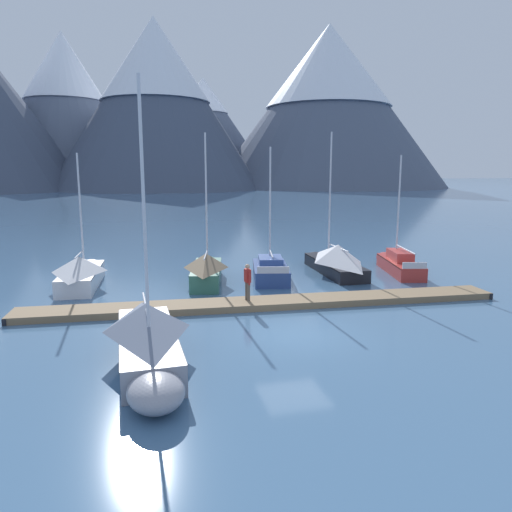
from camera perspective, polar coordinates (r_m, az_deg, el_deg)
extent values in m
plane|color=#426689|center=(18.41, 4.57, -9.35)|extent=(700.00, 700.00, 0.00)
cone|color=slate|center=(201.09, -21.78, 15.79)|extent=(64.66, 64.66, 56.94)
cone|color=white|center=(203.50, -22.09, 20.28)|extent=(29.73, 29.73, 24.93)
cone|color=#424C60|center=(171.93, -11.87, 17.26)|extent=(71.62, 71.62, 56.34)
cone|color=white|center=(174.38, -12.05, 21.99)|extent=(36.60, 36.60, 27.42)
cone|color=#4C566B|center=(210.36, -6.29, 14.45)|extent=(61.90, 61.90, 44.58)
cone|color=white|center=(212.06, -6.37, 18.53)|extent=(21.04, 21.04, 14.43)
cone|color=#4C566B|center=(194.32, 8.59, 17.16)|extent=(90.64, 90.64, 60.73)
cone|color=white|center=(196.76, 8.72, 21.51)|extent=(48.14, 48.14, 30.72)
cube|color=#846B4C|center=(22.02, 1.26, -5.63)|extent=(22.09, 2.98, 0.30)
cylinder|color=#38383D|center=(21.36, 1.66, -6.22)|extent=(21.13, 1.46, 0.24)
cylinder|color=#38383D|center=(22.70, 0.89, -5.23)|extent=(21.13, 1.46, 0.24)
cube|color=black|center=(22.55, -27.26, -6.40)|extent=(0.26, 1.79, 0.27)
cube|color=black|center=(26.46, 25.17, -3.92)|extent=(0.26, 1.79, 0.27)
cube|color=silver|center=(27.34, -20.12, -2.49)|extent=(2.05, 5.68, 0.91)
ellipsoid|color=silver|center=(30.37, -19.20, -1.22)|extent=(1.59, 2.00, 0.86)
cube|color=slate|center=(27.26, -20.18, -1.63)|extent=(2.09, 5.57, 0.06)
cylinder|color=silver|center=(27.81, -20.24, 5.11)|extent=(0.10, 0.10, 6.18)
cylinder|color=silver|center=(26.83, -20.39, 0.20)|extent=(0.22, 2.54, 0.08)
pyramid|color=silver|center=(26.77, -20.37, -0.90)|extent=(2.24, 4.57, 0.79)
cube|color=#93939E|center=(16.21, -12.76, -10.55)|extent=(1.97, 6.01, 0.95)
ellipsoid|color=#93939E|center=(13.14, -11.88, -15.58)|extent=(1.58, 2.09, 0.90)
cube|color=#424247|center=(16.06, -12.82, -9.10)|extent=(2.01, 5.89, 0.06)
cylinder|color=silver|center=(14.36, -13.24, 4.88)|extent=(0.10, 0.10, 7.86)
cylinder|color=silver|center=(16.50, -13.07, -5.70)|extent=(0.19, 3.19, 0.08)
pyramid|color=slate|center=(16.34, -12.97, -7.01)|extent=(2.18, 4.83, 0.87)
cube|color=#336B56|center=(26.59, -5.91, -2.20)|extent=(2.48, 5.40, 0.96)
ellipsoid|color=#336B56|center=(29.49, -5.59, -0.98)|extent=(1.65, 2.28, 0.91)
cube|color=#163027|center=(26.50, -5.93, -1.28)|extent=(2.50, 5.31, 0.06)
cylinder|color=silver|center=(26.87, -5.97, 6.76)|extent=(0.10, 0.10, 7.24)
cylinder|color=silver|center=(25.76, -6.03, 0.14)|extent=(0.65, 2.86, 0.08)
pyramid|color=#7A664C|center=(26.03, -5.99, -0.52)|extent=(2.52, 4.43, 0.78)
cube|color=navy|center=(27.23, 1.74, -1.99)|extent=(2.77, 4.78, 0.84)
ellipsoid|color=navy|center=(29.63, 1.43, -1.00)|extent=(1.81, 1.51, 0.79)
cube|color=#121D39|center=(27.16, 1.74, -1.21)|extent=(2.79, 4.70, 0.06)
cylinder|color=silver|center=(27.34, 1.69, 5.97)|extent=(0.10, 0.10, 6.63)
cylinder|color=silver|center=(26.45, 1.83, 0.31)|extent=(0.58, 2.38, 0.08)
cube|color=#2F4A8A|center=(27.21, 1.73, -0.60)|extent=(1.71, 2.25, 0.47)
cube|color=silver|center=(25.00, 2.06, -1.69)|extent=(1.68, 0.45, 0.36)
cube|color=black|center=(29.41, 9.38, -1.30)|extent=(2.03, 6.40, 0.75)
ellipsoid|color=black|center=(32.56, 7.21, -0.14)|extent=(1.58, 1.48, 0.71)
cube|color=black|center=(29.34, 9.40, -0.66)|extent=(2.06, 6.27, 0.06)
cylinder|color=silver|center=(29.92, 8.83, 7.08)|extent=(0.10, 0.10, 7.71)
cylinder|color=silver|center=(28.78, 9.77, 1.00)|extent=(0.19, 3.13, 0.08)
pyramid|color=silver|center=(28.81, 9.77, 0.30)|extent=(2.23, 5.14, 1.08)
cube|color=#B2332D|center=(30.29, 16.83, -1.23)|extent=(2.65, 5.42, 0.79)
ellipsoid|color=#B2332D|center=(33.07, 15.32, -0.23)|extent=(1.68, 2.18, 0.75)
cube|color=#501614|center=(30.23, 16.86, -0.57)|extent=(2.67, 5.33, 0.06)
cylinder|color=silver|center=(30.66, 16.68, 5.59)|extent=(0.10, 0.10, 6.29)
cylinder|color=silver|center=(29.32, 17.42, 0.78)|extent=(0.86, 3.31, 0.08)
cube|color=#C03A35|center=(30.29, 16.82, 0.07)|extent=(1.56, 2.53, 0.57)
cube|color=silver|center=(27.83, 18.42, -1.09)|extent=(1.33, 0.41, 0.36)
cylinder|color=brown|center=(21.90, -1.12, -4.15)|extent=(0.14, 0.14, 0.86)
cylinder|color=brown|center=(21.66, -0.90, -4.31)|extent=(0.14, 0.14, 0.86)
cube|color=#B22823|center=(21.61, -1.02, -2.35)|extent=(0.26, 0.40, 0.60)
sphere|color=tan|center=(21.53, -1.02, -1.26)|extent=(0.22, 0.22, 0.22)
cylinder|color=#B22823|center=(21.86, -1.23, -2.40)|extent=(0.09, 0.09, 0.62)
cylinder|color=#B22823|center=(21.40, -0.79, -2.67)|extent=(0.09, 0.09, 0.62)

